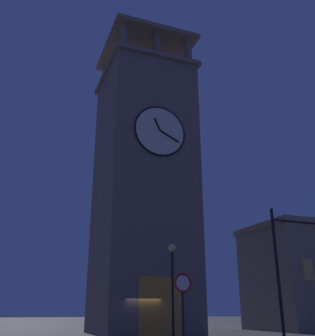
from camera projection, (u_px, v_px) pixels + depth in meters
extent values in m
cube|color=#75665B|center=(143.00, 193.00, 34.50)|extent=(7.44, 8.10, 22.79)
cube|color=#75665B|center=(145.00, 79.00, 38.46)|extent=(8.04, 8.70, 0.40)
cylinder|color=#75665B|center=(188.00, 53.00, 36.98)|extent=(0.70, 0.70, 2.61)
cylinder|color=#75665B|center=(157.00, 45.00, 35.94)|extent=(0.70, 0.70, 2.61)
cylinder|color=#75665B|center=(124.00, 37.00, 34.91)|extent=(0.70, 0.70, 2.61)
cylinder|color=#75665B|center=(162.00, 89.00, 43.04)|extent=(0.70, 0.70, 2.61)
cylinder|color=#75665B|center=(134.00, 84.00, 42.01)|extent=(0.70, 0.70, 2.61)
cylinder|color=#75665B|center=(106.00, 78.00, 40.97)|extent=(0.70, 0.70, 2.61)
cube|color=#75665B|center=(145.00, 53.00, 39.49)|extent=(8.04, 8.70, 0.40)
cylinder|color=black|center=(145.00, 42.00, 39.96)|extent=(0.12, 0.12, 2.36)
cylinder|color=silver|center=(160.00, 131.00, 32.31)|extent=(4.29, 0.12, 4.29)
torus|color=black|center=(160.00, 131.00, 32.29)|extent=(4.45, 0.16, 4.45)
cube|color=black|center=(157.00, 124.00, 32.31)|extent=(0.63, 0.06, 1.11)
cube|color=black|center=(170.00, 136.00, 32.36)|extent=(1.70, 0.06, 0.89)
cube|color=orange|center=(160.00, 306.00, 27.77)|extent=(3.20, 0.24, 4.00)
cube|color=#E0B259|center=(308.00, 270.00, 33.54)|extent=(1.00, 0.12, 1.80)
cylinder|color=black|center=(278.00, 274.00, 20.08)|extent=(0.16, 0.16, 6.88)
cylinder|color=black|center=(306.00, 223.00, 21.78)|extent=(4.41, 0.12, 0.12)
cylinder|color=black|center=(173.00, 297.00, 21.03)|extent=(0.14, 0.14, 4.77)
sphere|color=#F9DB8C|center=(172.00, 248.00, 21.92)|extent=(0.44, 0.44, 0.44)
cylinder|color=black|center=(183.00, 317.00, 16.04)|extent=(0.08, 0.08, 2.89)
cylinder|color=white|center=(183.00, 283.00, 16.46)|extent=(0.70, 0.04, 0.70)
torus|color=red|center=(183.00, 283.00, 16.44)|extent=(0.78, 0.08, 0.78)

